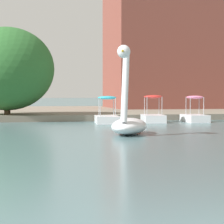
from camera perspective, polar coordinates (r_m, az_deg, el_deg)
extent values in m
cube|color=slate|center=(37.79, -7.30, 0.03)|extent=(132.82, 21.55, 0.38)
ellipsoid|color=white|center=(18.37, 2.23, -1.84)|extent=(2.43, 3.22, 0.68)
cylinder|color=white|center=(17.41, 1.70, 3.17)|extent=(0.57, 0.85, 2.76)
sphere|color=white|center=(17.21, 1.53, 7.79)|extent=(0.68, 0.68, 0.51)
cone|color=yellow|center=(17.01, 1.40, 7.86)|extent=(0.37, 0.38, 0.28)
cube|color=white|center=(27.18, 10.60, -0.80)|extent=(1.28, 2.23, 0.44)
ellipsoid|color=pink|center=(27.14, 10.62, 1.88)|extent=(1.08, 1.03, 0.20)
cylinder|color=#B7B7BF|center=(27.39, 9.51, 0.79)|extent=(0.04, 0.04, 1.05)
cylinder|color=#B7B7BF|center=(27.66, 11.15, 0.79)|extent=(0.04, 0.04, 1.05)
cylinder|color=#B7B7BF|center=(26.64, 10.05, 0.74)|extent=(0.04, 0.04, 1.05)
cylinder|color=#B7B7BF|center=(26.92, 11.73, 0.75)|extent=(0.04, 0.04, 1.05)
cube|color=white|center=(26.40, 5.32, -0.84)|extent=(1.44, 2.25, 0.45)
ellipsoid|color=red|center=(26.36, 5.33, 1.97)|extent=(1.23, 1.27, 0.20)
cylinder|color=#B7B7BF|center=(26.75, 4.21, 0.83)|extent=(0.04, 0.04, 1.07)
cylinder|color=#B7B7BF|center=(26.91, 6.08, 0.83)|extent=(0.04, 0.04, 1.07)
cylinder|color=#B7B7BF|center=(25.84, 4.53, 0.78)|extent=(0.04, 0.04, 1.07)
cylinder|color=#B7B7BF|center=(26.00, 6.46, 0.78)|extent=(0.04, 0.04, 1.07)
cube|color=white|center=(25.39, -0.64, -0.98)|extent=(1.47, 2.21, 0.43)
ellipsoid|color=#2DB7D1|center=(25.35, -0.64, 1.86)|extent=(1.17, 1.17, 0.20)
cylinder|color=#B7B7BF|center=(25.75, -1.69, 0.70)|extent=(0.04, 0.04, 1.04)
cylinder|color=#B7B7BF|center=(25.83, 0.22, 0.70)|extent=(0.04, 0.04, 1.04)
cylinder|color=#B7B7BF|center=(24.89, -1.53, 0.64)|extent=(0.04, 0.04, 1.04)
cylinder|color=#B7B7BF|center=(24.98, 0.45, 0.65)|extent=(0.04, 0.04, 1.04)
cylinder|color=#4C3823|center=(28.77, -13.36, 2.29)|extent=(0.39, 0.39, 2.63)
ellipsoid|color=#2D662D|center=(28.81, -13.39, 5.43)|extent=(7.79, 7.56, 5.25)
cube|color=brown|center=(44.68, 10.77, 10.81)|extent=(16.97, 9.50, 15.87)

